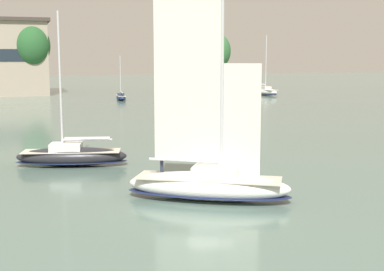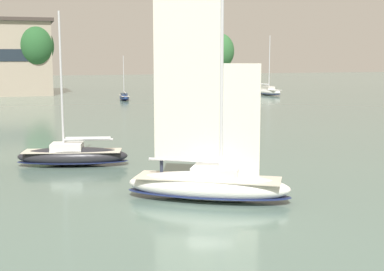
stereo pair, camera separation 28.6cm
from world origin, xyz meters
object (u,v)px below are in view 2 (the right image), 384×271
object	(u,v)px
tree_shore_left	(220,51)
sailboat_moored_mid_channel	(72,155)
sailboat_main	(208,182)
tree_shore_center	(36,46)
sailboat_moored_far_slip	(124,97)
sailboat_moored_near_marina	(267,91)

from	to	relation	value
tree_shore_left	sailboat_moored_mid_channel	world-z (taller)	tree_shore_left
sailboat_main	sailboat_moored_mid_channel	bearing A→B (deg)	118.21
tree_shore_center	sailboat_moored_far_slip	world-z (taller)	tree_shore_center
tree_shore_left	sailboat_main	size ratio (longest dim) A/B	0.99
sailboat_main	sailboat_moored_far_slip	bearing A→B (deg)	83.42
tree_shore_left	sailboat_moored_mid_channel	distance (m)	79.57
sailboat_moored_near_marina	sailboat_moored_mid_channel	bearing A→B (deg)	-126.47
sailboat_main	sailboat_moored_far_slip	size ratio (longest dim) A/B	1.60
tree_shore_left	tree_shore_center	bearing A→B (deg)	173.59
sailboat_moored_mid_channel	sailboat_moored_near_marina	bearing A→B (deg)	53.53
sailboat_main	sailboat_moored_near_marina	xyz separation A→B (m)	(38.86, 73.65, -0.21)
sailboat_moored_mid_channel	tree_shore_center	bearing A→B (deg)	90.23
tree_shore_left	sailboat_moored_far_slip	distance (m)	27.17
tree_shore_left	tree_shore_center	world-z (taller)	tree_shore_center
tree_shore_left	sailboat_moored_near_marina	world-z (taller)	tree_shore_left
sailboat_main	sailboat_moored_near_marina	world-z (taller)	sailboat_main
sailboat_moored_mid_channel	sailboat_main	bearing A→B (deg)	-61.79
sailboat_moored_near_marina	tree_shore_left	bearing A→B (deg)	133.22
tree_shore_left	tree_shore_center	size ratio (longest dim) A/B	0.90
sailboat_moored_mid_channel	sailboat_moored_far_slip	size ratio (longest dim) A/B	1.39
tree_shore_left	sailboat_main	world-z (taller)	sailboat_main
tree_shore_center	sailboat_moored_mid_channel	bearing A→B (deg)	-89.77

